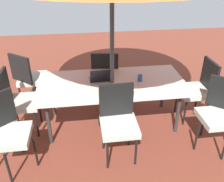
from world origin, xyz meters
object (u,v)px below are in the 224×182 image
(chair_north, at_px, (118,120))
(laptop, at_px, (101,78))
(chair_northeast, at_px, (7,130))
(chair_southeast, at_px, (29,77))
(chair_west, at_px, (198,87))
(dining_table, at_px, (112,85))
(chair_northwest, at_px, (220,112))
(chair_east, at_px, (18,99))
(chair_south, at_px, (105,74))
(cup, at_px, (140,78))

(chair_north, height_order, laptop, chair_north)
(chair_northeast, xyz_separation_m, laptop, (-1.20, -0.76, 0.22))
(chair_southeast, relative_size, laptop, 2.91)
(chair_north, height_order, chair_west, same)
(dining_table, height_order, chair_northwest, chair_northwest)
(chair_southeast, height_order, chair_northwest, same)
(chair_west, bearing_deg, chair_east, -90.94)
(chair_south, bearing_deg, chair_east, 34.12)
(chair_south, bearing_deg, laptop, 85.77)
(chair_north, bearing_deg, chair_northeast, 178.40)
(chair_southeast, xyz_separation_m, chair_east, (0.06, 0.72, 0.00))
(chair_east, distance_m, cup, 1.79)
(chair_southeast, height_order, chair_west, same)
(dining_table, height_order, chair_northeast, chair_northeast)
(chair_south, bearing_deg, chair_northwest, 143.98)
(dining_table, height_order, laptop, laptop)
(chair_north, bearing_deg, dining_table, 86.53)
(chair_northwest, distance_m, cup, 1.17)
(chair_southeast, xyz_separation_m, chair_south, (-1.28, 0.07, 0.00))
(chair_south, bearing_deg, cup, 132.18)
(chair_east, height_order, cup, chair_east)
(chair_southeast, distance_m, chair_south, 1.28)
(chair_northwest, height_order, cup, chair_northwest)
(dining_table, distance_m, chair_west, 1.36)
(laptop, relative_size, cup, 3.49)
(chair_north, height_order, chair_southeast, same)
(dining_table, bearing_deg, chair_east, -0.07)
(chair_southeast, height_order, chair_south, same)
(chair_north, distance_m, laptop, 0.78)
(chair_north, distance_m, chair_southeast, 1.90)
(chair_east, distance_m, chair_south, 1.48)
(chair_south, bearing_deg, chair_north, 98.99)
(chair_southeast, xyz_separation_m, laptop, (-1.15, 0.66, 0.22))
(chair_north, relative_size, laptop, 2.91)
(dining_table, distance_m, chair_northeast, 1.53)
(chair_northeast, distance_m, chair_south, 1.89)
(chair_east, xyz_separation_m, chair_south, (-1.34, -0.65, 0.00))
(chair_west, distance_m, laptop, 1.53)
(chair_west, bearing_deg, dining_table, -91.23)
(cup, bearing_deg, chair_south, -56.06)
(laptop, xyz_separation_m, cup, (-0.57, 0.07, 0.00))
(cup, bearing_deg, chair_northwest, 143.84)
(dining_table, distance_m, laptop, 0.19)
(chair_northwest, relative_size, cup, 10.16)
(chair_northwest, bearing_deg, cup, -176.92)
(chair_north, xyz_separation_m, chair_northwest, (-1.35, 0.01, 0.00))
(chair_north, relative_size, chair_southeast, 1.00)
(chair_west, height_order, laptop, chair_west)
(chair_northeast, bearing_deg, laptop, -7.94)
(chair_west, relative_size, cup, 10.16)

